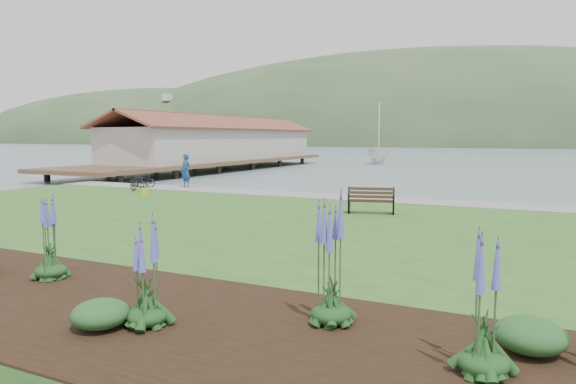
# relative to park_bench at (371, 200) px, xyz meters

# --- Properties ---
(ground) EXTENTS (600.00, 600.00, 0.00)m
(ground) POSITION_rel_park_bench_xyz_m (-3.24, -2.47, -0.93)
(ground) COLOR slate
(ground) RESTS_ON ground
(lawn) EXTENTS (34.00, 20.00, 0.40)m
(lawn) POSITION_rel_park_bench_xyz_m (-3.24, -4.47, -0.73)
(lawn) COLOR #2D5E21
(lawn) RESTS_ON ground
(shoreline_path) EXTENTS (34.00, 2.20, 0.03)m
(shoreline_path) POSITION_rel_park_bench_xyz_m (-3.24, 4.43, -0.51)
(shoreline_path) COLOR gray
(shoreline_path) RESTS_ON lawn
(garden_bed) EXTENTS (24.00, 4.40, 0.04)m
(garden_bed) POSITION_rel_park_bench_xyz_m (-0.24, -12.27, -0.51)
(garden_bed) COLOR black
(garden_bed) RESTS_ON lawn
(far_hillside) EXTENTS (580.00, 80.00, 38.00)m
(far_hillside) POSITION_rel_park_bench_xyz_m (16.76, 167.53, -0.93)
(far_hillside) COLOR #35532E
(far_hillside) RESTS_ON ground
(pier_pavilion) EXTENTS (8.00, 36.00, 5.40)m
(pier_pavilion) POSITION_rel_park_bench_xyz_m (-23.24, 25.05, 1.72)
(pier_pavilion) COLOR #4C3826
(pier_pavilion) RESTS_ON ground
(park_bench) EXTENTS (1.82, 1.10, 1.06)m
(park_bench) POSITION_rel_park_bench_xyz_m (0.00, 0.00, 0.00)
(park_bench) COLOR black
(park_bench) RESTS_ON lawn
(person) EXTENTS (0.92, 0.73, 2.23)m
(person) POSITION_rel_park_bench_xyz_m (-12.32, 5.03, 0.59)
(person) COLOR navy
(person) RESTS_ON lawn
(bicycle_a) EXTENTS (0.87, 1.60, 0.80)m
(bicycle_a) POSITION_rel_park_bench_xyz_m (-14.65, 4.09, -0.13)
(bicycle_a) COLOR black
(bicycle_a) RESTS_ON lawn
(bicycle_b) EXTENTS (0.75, 1.54, 0.89)m
(bicycle_b) POSITION_rel_park_bench_xyz_m (-13.29, 2.23, -0.08)
(bicycle_b) COLOR black
(bicycle_b) RESTS_ON lawn
(sailboat) EXTENTS (12.55, 12.58, 23.52)m
(sailboat) POSITION_rel_park_bench_xyz_m (-11.42, 41.15, -0.93)
(sailboat) COLOR silver
(sailboat) RESTS_ON ground
(pannier) EXTENTS (0.27, 0.35, 0.33)m
(pannier) POSITION_rel_park_bench_xyz_m (-11.87, 1.07, -0.36)
(pannier) COLOR gold
(pannier) RESTS_ON lawn
(echium_0) EXTENTS (0.62, 0.62, 1.75)m
(echium_0) POSITION_rel_park_bench_xyz_m (0.31, -12.67, 0.25)
(echium_0) COLOR #163D17
(echium_0) RESTS_ON garden_bed
(echium_1) EXTENTS (0.62, 0.62, 2.28)m
(echium_1) POSITION_rel_park_bench_xyz_m (2.78, -11.37, 0.50)
(echium_1) COLOR #163D17
(echium_1) RESTS_ON garden_bed
(echium_2) EXTENTS (0.62, 0.62, 1.78)m
(echium_2) POSITION_rel_park_bench_xyz_m (5.03, -12.15, 0.17)
(echium_2) COLOR #163D17
(echium_2) RESTS_ON garden_bed
(echium_4) EXTENTS (0.62, 0.62, 1.97)m
(echium_4) POSITION_rel_park_bench_xyz_m (-3.20, -11.49, 0.35)
(echium_4) COLOR #163D17
(echium_4) RESTS_ON garden_bed
(shrub_1) EXTENTS (0.85, 0.85, 0.43)m
(shrub_1) POSITION_rel_park_bench_xyz_m (-0.26, -13.04, -0.27)
(shrub_1) COLOR #1E4C21
(shrub_1) RESTS_ON garden_bed
(shrub_2) EXTENTS (0.93, 0.93, 0.46)m
(shrub_2) POSITION_rel_park_bench_xyz_m (5.53, -11.21, -0.25)
(shrub_2) COLOR #1E4C21
(shrub_2) RESTS_ON garden_bed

